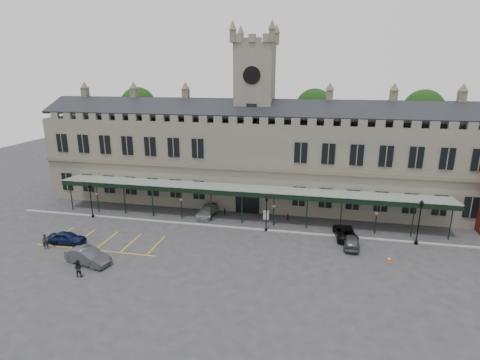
% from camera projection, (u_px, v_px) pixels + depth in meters
% --- Properties ---
extents(ground, '(140.00, 140.00, 0.00)m').
position_uv_depth(ground, '(229.00, 248.00, 40.51)').
color(ground, '#2D2D30').
extents(station_building, '(60.00, 10.36, 17.30)m').
position_uv_depth(station_building, '(254.00, 158.00, 53.71)').
color(station_building, '#5B574C').
rests_on(station_building, ground).
extents(clock_tower, '(5.60, 5.60, 24.80)m').
position_uv_depth(clock_tower, '(255.00, 112.00, 51.97)').
color(clock_tower, '#5B574C').
rests_on(clock_tower, ground).
extents(canopy, '(50.00, 4.10, 4.30)m').
position_uv_depth(canopy, '(242.00, 204.00, 46.87)').
color(canopy, '#8C9E93').
rests_on(canopy, ground).
extents(kerb, '(60.00, 0.40, 0.12)m').
position_uv_depth(kerb, '(239.00, 228.00, 45.67)').
color(kerb, gray).
rests_on(kerb, ground).
extents(parking_markings, '(16.00, 6.00, 0.01)m').
position_uv_depth(parking_markings, '(104.00, 242.00, 41.84)').
color(parking_markings, gold).
rests_on(parking_markings, ground).
extents(tree_behind_left, '(6.00, 6.00, 16.00)m').
position_uv_depth(tree_behind_left, '(138.00, 106.00, 64.84)').
color(tree_behind_left, '#332314').
rests_on(tree_behind_left, ground).
extents(tree_behind_mid, '(6.00, 6.00, 16.00)m').
position_uv_depth(tree_behind_mid, '(314.00, 109.00, 58.96)').
color(tree_behind_mid, '#332314').
rests_on(tree_behind_mid, ground).
extents(tree_behind_right, '(6.00, 6.00, 16.00)m').
position_uv_depth(tree_behind_right, '(423.00, 111.00, 55.82)').
color(tree_behind_right, '#332314').
rests_on(tree_behind_right, ground).
extents(lamp_post_left, '(0.44, 0.44, 4.67)m').
position_uv_depth(lamp_post_left, '(91.00, 197.00, 48.49)').
color(lamp_post_left, black).
rests_on(lamp_post_left, ground).
extents(lamp_post_mid, '(0.42, 0.42, 4.44)m').
position_uv_depth(lamp_post_mid, '(266.00, 210.00, 44.22)').
color(lamp_post_mid, black).
rests_on(lamp_post_mid, ground).
extents(lamp_post_right, '(0.49, 0.49, 5.20)m').
position_uv_depth(lamp_post_right, '(420.00, 218.00, 40.59)').
color(lamp_post_right, black).
rests_on(lamp_post_right, ground).
extents(traffic_cone, '(0.39, 0.39, 0.63)m').
position_uv_depth(traffic_cone, '(389.00, 260.00, 37.34)').
color(traffic_cone, '#DE4307').
rests_on(traffic_cone, ground).
extents(sign_board, '(0.76, 0.10, 1.30)m').
position_uv_depth(sign_board, '(266.00, 215.00, 48.20)').
color(sign_board, black).
rests_on(sign_board, ground).
extents(bollard_left, '(0.17, 0.17, 0.94)m').
position_uv_depth(bollard_left, '(225.00, 212.00, 49.73)').
color(bollard_left, black).
rests_on(bollard_left, ground).
extents(bollard_right, '(0.15, 0.15, 0.87)m').
position_uv_depth(bollard_right, '(288.00, 217.00, 48.07)').
color(bollard_right, black).
rests_on(bollard_right, ground).
extents(car_left_a, '(4.16, 1.88, 1.39)m').
position_uv_depth(car_left_a, '(67.00, 238.00, 41.38)').
color(car_left_a, '#0C1335').
rests_on(car_left_a, ground).
extents(car_left_b, '(5.11, 2.84, 1.59)m').
position_uv_depth(car_left_b, '(88.00, 256.00, 37.01)').
color(car_left_b, '#3A3D42').
rests_on(car_left_b, ground).
extents(car_taxi, '(2.08, 4.83, 1.38)m').
position_uv_depth(car_taxi, '(207.00, 211.00, 49.53)').
color(car_taxi, '#929499').
rests_on(car_taxi, ground).
extents(car_van, '(2.82, 5.08, 1.34)m').
position_uv_depth(car_van, '(345.00, 232.00, 42.96)').
color(car_van, black).
rests_on(car_van, ground).
extents(car_right_a, '(1.86, 4.23, 1.42)m').
position_uv_depth(car_right_a, '(351.00, 241.00, 40.55)').
color(car_right_a, '#3A3D42').
rests_on(car_right_a, ground).
extents(person_a, '(0.75, 0.69, 1.73)m').
position_uv_depth(person_a, '(45.00, 242.00, 40.07)').
color(person_a, black).
rests_on(person_a, ground).
extents(person_b, '(0.95, 0.81, 1.70)m').
position_uv_depth(person_b, '(78.00, 268.00, 34.61)').
color(person_b, black).
rests_on(person_b, ground).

